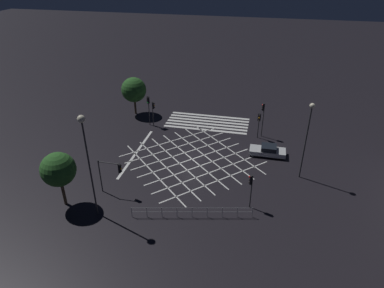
{
  "coord_description": "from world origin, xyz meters",
  "views": [
    {
      "loc": [
        -7.23,
        32.38,
        20.62
      ],
      "look_at": [
        0.0,
        0.0,
        1.98
      ],
      "focal_mm": 32.0,
      "sensor_mm": 36.0,
      "label": 1
    }
  ],
  "objects": [
    {
      "name": "street_lamp_west",
      "position": [
        -11.77,
        1.0,
        5.9
      ],
      "size": [
        0.52,
        0.52,
        8.33
      ],
      "color": "#2D2D30",
      "rests_on": "ground_plane"
    },
    {
      "name": "traffic_light_se_cross",
      "position": [
        7.55,
        -7.32,
        2.98
      ],
      "size": [
        0.36,
        0.39,
        4.17
      ],
      "rotation": [
        0.0,
        0.0,
        1.57
      ],
      "color": "#2D2D30",
      "rests_on": "ground_plane"
    },
    {
      "name": "traffic_light_sw_cross",
      "position": [
        -6.98,
        -6.8,
        2.4
      ],
      "size": [
        0.36,
        0.39,
        3.36
      ],
      "rotation": [
        0.0,
        0.0,
        1.57
      ],
      "color": "#2D2D30",
      "rests_on": "ground_plane"
    },
    {
      "name": "traffic_light_se_main",
      "position": [
        6.91,
        -7.34,
        2.47
      ],
      "size": [
        0.39,
        0.36,
        3.45
      ],
      "rotation": [
        0.0,
        0.0,
        3.14
      ],
      "color": "#2D2D30",
      "rests_on": "ground_plane"
    },
    {
      "name": "street_lamp_east",
      "position": [
        6.27,
        10.99,
        7.45
      ],
      "size": [
        0.64,
        0.64,
        9.76
      ],
      "color": "#2D2D30",
      "rests_on": "ground_plane"
    },
    {
      "name": "traffic_light_nw_main",
      "position": [
        -6.94,
        7.06,
        2.54
      ],
      "size": [
        0.39,
        0.36,
        3.55
      ],
      "color": "#2D2D30",
      "rests_on": "ground_plane"
    },
    {
      "name": "ground_plane",
      "position": [
        0.0,
        0.0,
        0.0
      ],
      "size": [
        200.0,
        200.0,
        0.0
      ],
      "primitive_type": "plane",
      "color": "black"
    },
    {
      "name": "street_tree_far",
      "position": [
        9.82,
        10.34,
        3.84
      ],
      "size": [
        3.12,
        3.12,
        5.42
      ],
      "color": "brown",
      "rests_on": "ground_plane"
    },
    {
      "name": "waiting_car",
      "position": [
        -8.36,
        -2.8,
        0.59
      ],
      "size": [
        4.13,
        1.77,
        1.24
      ],
      "color": "#B7BABC",
      "rests_on": "ground_plane"
    },
    {
      "name": "traffic_light_sw_main",
      "position": [
        -7.36,
        -7.39,
        3.22
      ],
      "size": [
        0.39,
        0.36,
        4.53
      ],
      "color": "#2D2D30",
      "rests_on": "ground_plane"
    },
    {
      "name": "traffic_light_ne_main",
      "position": [
        6.05,
        7.79,
        2.64
      ],
      "size": [
        2.4,
        0.36,
        3.6
      ],
      "rotation": [
        0.0,
        0.0,
        3.14
      ],
      "color": "#2D2D30",
      "rests_on": "ground_plane"
    },
    {
      "name": "road_markings",
      "position": [
        0.35,
        -5.2,
        0.0
      ],
      "size": [
        16.84,
        20.79,
        0.01
      ],
      "color": "silver",
      "rests_on": "ground_plane"
    },
    {
      "name": "pedestrian_railing",
      "position": [
        -2.13,
        9.53,
        0.67
      ],
      "size": [
        10.48,
        2.38,
        1.05
      ],
      "rotation": [
        0.0,
        0.0,
        -2.92
      ],
      "color": "gray",
      "rests_on": "ground_plane"
    },
    {
      "name": "street_tree_near",
      "position": [
        10.8,
        -10.58,
        3.64
      ],
      "size": [
        3.51,
        3.51,
        5.41
      ],
      "color": "brown",
      "rests_on": "ground_plane"
    }
  ]
}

